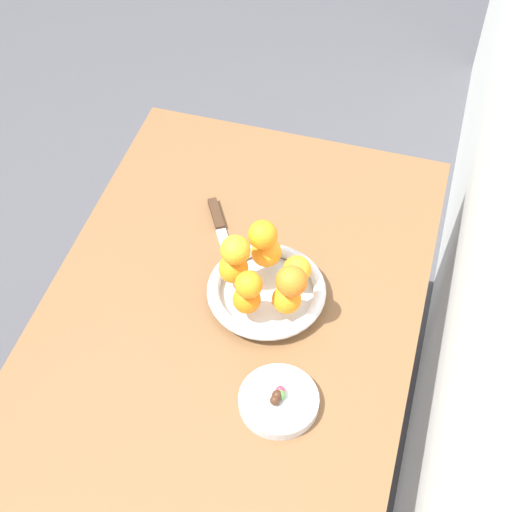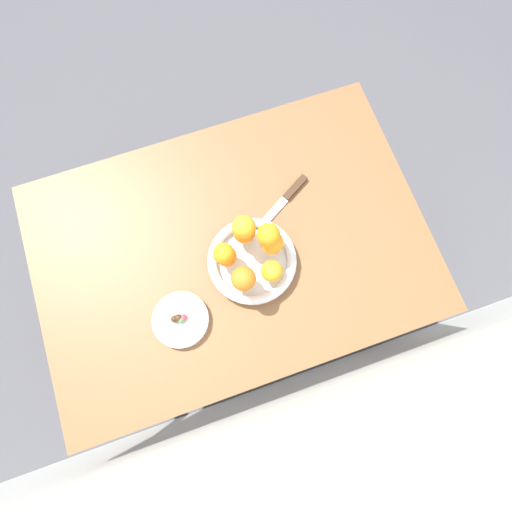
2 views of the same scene
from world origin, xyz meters
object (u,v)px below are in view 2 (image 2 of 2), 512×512
object	(u,v)px
candy_ball_1	(181,320)
fruit_bowl	(252,261)
orange_3	(244,232)
orange_4	(226,256)
orange_2	(272,243)
orange_0	(244,280)
dining_table	(232,254)
orange_6	(224,253)
candy_dish	(181,320)
knife	(282,203)
candy_ball_0	(184,317)
candy_ball_3	(175,319)
orange_8	(268,235)
orange_1	(272,271)
orange_7	(244,278)
candy_ball_2	(179,318)
orange_5	(243,226)

from	to	relation	value
candy_ball_1	fruit_bowl	bearing A→B (deg)	-158.46
orange_3	orange_4	xyz separation A→B (m)	(0.07, 0.05, -0.00)
orange_2	orange_0	bearing A→B (deg)	34.34
dining_table	orange_6	size ratio (longest dim) A/B	20.34
fruit_bowl	candy_dish	size ratio (longest dim) A/B	1.63
dining_table	knife	distance (m)	0.22
dining_table	candy_ball_0	distance (m)	0.26
orange_2	candy_ball_3	size ratio (longest dim) A/B	3.25
orange_8	knife	size ratio (longest dim) A/B	0.26
orange_1	orange_8	world-z (taller)	orange_8
candy_ball_0	orange_1	bearing A→B (deg)	-172.52
orange_6	orange_7	xyz separation A→B (m)	(-0.03, 0.08, 0.01)
orange_0	orange_1	xyz separation A→B (m)	(-0.08, 0.00, -0.00)
orange_4	dining_table	bearing A→B (deg)	-117.45
candy_ball_0	candy_ball_1	distance (m)	0.01
dining_table	candy_dish	size ratio (longest dim) A/B	7.36
candy_ball_1	candy_ball_2	world-z (taller)	candy_ball_2
orange_5	orange_8	xyz separation A→B (m)	(-0.05, 0.04, 0.00)
orange_0	orange_3	size ratio (longest dim) A/B	0.95
orange_0	fruit_bowl	bearing A→B (deg)	-127.92
dining_table	orange_0	world-z (taller)	orange_0
orange_3	knife	world-z (taller)	orange_3
orange_1	candy_ball_3	world-z (taller)	orange_1
candy_ball_3	candy_ball_2	bearing A→B (deg)	172.35
orange_4	candy_ball_2	size ratio (longest dim) A/B	2.71
orange_2	orange_6	bearing A→B (deg)	0.23
orange_2	orange_8	bearing A→B (deg)	-31.89
orange_1	dining_table	bearing A→B (deg)	-56.43
candy_dish	knife	bearing A→B (deg)	-148.40
candy_ball_0	candy_ball_3	size ratio (longest dim) A/B	0.91
orange_3	candy_ball_0	xyz separation A→B (m)	(0.22, 0.16, -0.04)
orange_1	candy_ball_0	world-z (taller)	orange_1
fruit_bowl	orange_0	xyz separation A→B (m)	(0.04, 0.05, 0.05)
orange_1	orange_7	distance (m)	0.10
candy_ball_3	orange_4	bearing A→B (deg)	-149.31
orange_2	orange_6	xyz separation A→B (m)	(0.13, 0.00, 0.05)
orange_7	orange_8	size ratio (longest dim) A/B	1.03
orange_3	orange_4	size ratio (longest dim) A/B	1.09
orange_1	orange_8	distance (m)	0.10
dining_table	orange_7	size ratio (longest dim) A/B	17.84
orange_1	orange_4	distance (m)	0.13
orange_5	candy_ball_2	world-z (taller)	orange_5
orange_1	orange_2	xyz separation A→B (m)	(-0.03, -0.07, 0.00)
orange_8	orange_3	bearing A→B (deg)	-42.95
fruit_bowl	candy_dish	world-z (taller)	fruit_bowl
fruit_bowl	orange_5	bearing A→B (deg)	-90.71
orange_2	orange_6	distance (m)	0.14
dining_table	fruit_bowl	size ratio (longest dim) A/B	4.52
orange_1	knife	world-z (taller)	orange_1
fruit_bowl	orange_1	world-z (taller)	orange_1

